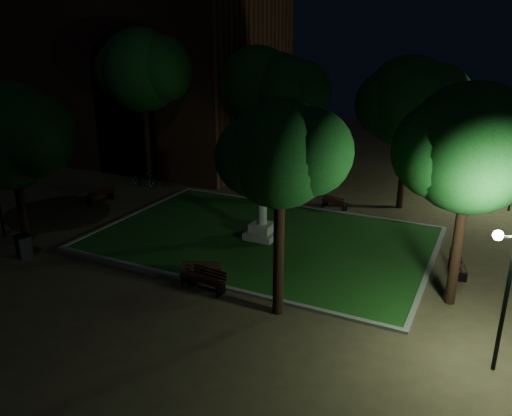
{
  "coord_description": "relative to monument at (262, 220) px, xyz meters",
  "views": [
    {
      "loc": [
        9.44,
        -17.72,
        9.08
      ],
      "look_at": [
        0.17,
        1.0,
        1.89
      ],
      "focal_mm": 35.0,
      "sensor_mm": 36.0,
      "label": 1
    }
  ],
  "objects": [
    {
      "name": "tree_west",
      "position": [
        -9.52,
        -5.27,
        4.06
      ],
      "size": [
        5.74,
        4.68,
        7.36
      ],
      "color": "black",
      "rests_on": "ground"
    },
    {
      "name": "trash_bin",
      "position": [
        -8.32,
        -6.44,
        -0.44
      ],
      "size": [
        0.75,
        0.75,
        1.02
      ],
      "color": "black",
      "rests_on": "ground"
    },
    {
      "name": "tree_north_wl",
      "position": [
        -4.41,
        8.67,
        5.24
      ],
      "size": [
        6.0,
        4.9,
        8.65
      ],
      "color": "black",
      "rests_on": "ground"
    },
    {
      "name": "lamppost_se",
      "position": [
        10.21,
        -5.85,
        2.02
      ],
      "size": [
        1.18,
        0.28,
        4.22
      ],
      "color": "black",
      "rests_on": "ground"
    },
    {
      "name": "bicycle",
      "position": [
        -10.46,
        4.48,
        -0.44
      ],
      "size": [
        1.99,
        0.73,
        1.04
      ],
      "primitive_type": "imported",
      "rotation": [
        0.0,
        0.0,
        1.55
      ],
      "color": "black",
      "rests_on": "ground"
    },
    {
      "name": "tree_north_er",
      "position": [
        5.02,
        7.57,
        4.87
      ],
      "size": [
        5.94,
        4.85,
        8.25
      ],
      "color": "black",
      "rests_on": "ground"
    },
    {
      "name": "lawn_kerb",
      "position": [
        0.0,
        0.0,
        -0.9
      ],
      "size": [
        15.4,
        10.4,
        0.12
      ],
      "color": "slate",
      "rests_on": "ground"
    },
    {
      "name": "ground",
      "position": [
        0.0,
        -2.0,
        -0.96
      ],
      "size": [
        80.0,
        80.0,
        0.0
      ],
      "primitive_type": "plane",
      "color": "#4F4029"
    },
    {
      "name": "bench_left_side",
      "position": [
        -10.79,
        0.88,
        -0.53
      ],
      "size": [
        0.89,
        1.74,
        0.91
      ],
      "rotation": [
        0.0,
        0.0,
        -1.77
      ],
      "color": "black",
      "rests_on": "ground"
    },
    {
      "name": "building_main",
      "position": [
        -15.86,
        11.79,
        6.42
      ],
      "size": [
        20.0,
        12.0,
        15.0
      ],
      "color": "#532C1A",
      "rests_on": "ground"
    },
    {
      "name": "tree_nw",
      "position": [
        -10.62,
        5.37,
        6.19
      ],
      "size": [
        6.19,
        5.06,
        9.68
      ],
      "color": "black",
      "rests_on": "ground"
    },
    {
      "name": "bench_near_left",
      "position": [
        -0.18,
        -5.11,
        -0.55
      ],
      "size": [
        1.64,
        1.12,
        0.86
      ],
      "rotation": [
        0.0,
        0.0,
        0.42
      ],
      "color": "black",
      "rests_on": "ground"
    },
    {
      "name": "bench_right_side",
      "position": [
        8.6,
        0.16,
        -0.56
      ],
      "size": [
        0.87,
        1.6,
        0.83
      ],
      "rotation": [
        0.0,
        0.0,
        1.81
      ],
      "color": "black",
      "rests_on": "ground"
    },
    {
      "name": "lamppost_nw",
      "position": [
        -10.53,
        8.34,
        2.31
      ],
      "size": [
        1.18,
        0.28,
        4.71
      ],
      "color": "black",
      "rests_on": "ground"
    },
    {
      "name": "tree_east",
      "position": [
        8.74,
        -2.39,
        4.69
      ],
      "size": [
        5.31,
        4.34,
        7.82
      ],
      "color": "black",
      "rests_on": "ground"
    },
    {
      "name": "tree_se",
      "position": [
        3.44,
        -5.76,
        4.65
      ],
      "size": [
        4.26,
        3.48,
        7.37
      ],
      "color": "black",
      "rests_on": "ground"
    },
    {
      "name": "bench_far_side",
      "position": [
        1.73,
        5.66,
        -0.59
      ],
      "size": [
        1.52,
        0.85,
        0.79
      ],
      "rotation": [
        0.0,
        0.0,
        2.88
      ],
      "color": "black",
      "rests_on": "ground"
    },
    {
      "name": "lawn",
      "position": [
        0.0,
        0.0,
        -0.92
      ],
      "size": [
        15.0,
        10.0,
        0.08
      ],
      "primitive_type": "cube",
      "color": "#1B4B15",
      "rests_on": "ground"
    },
    {
      "name": "tree_far_north",
      "position": [
        -2.63,
        8.6,
        4.98
      ],
      "size": [
        5.38,
        4.39,
        8.14
      ],
      "color": "black",
      "rests_on": "ground"
    },
    {
      "name": "bench_near_right",
      "position": [
        0.32,
        -5.44,
        -0.56
      ],
      "size": [
        1.57,
        0.68,
        0.84
      ],
      "rotation": [
        0.0,
        0.0,
        -0.1
      ],
      "color": "black",
      "rests_on": "ground"
    },
    {
      "name": "monument",
      "position": [
        0.0,
        0.0,
        0.0
      ],
      "size": [
        1.4,
        1.4,
        3.2
      ],
      "color": "#A09C94",
      "rests_on": "lawn"
    }
  ]
}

